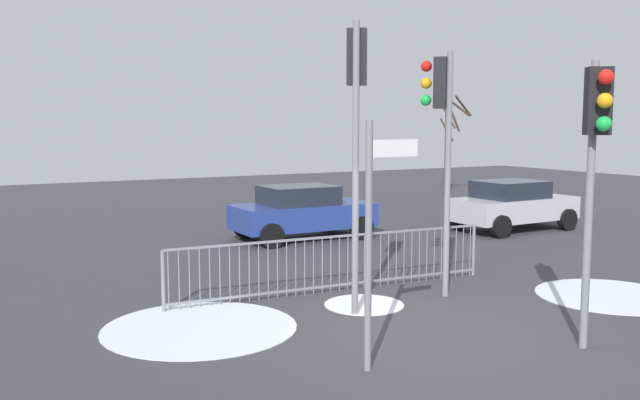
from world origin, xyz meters
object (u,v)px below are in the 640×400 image
at_px(traffic_light_foreground_left, 596,140).
at_px(traffic_light_foreground_right, 356,103).
at_px(bare_tree_left, 449,144).
at_px(car_blue_trailing, 302,211).
at_px(traffic_light_mid_right, 441,119).
at_px(car_silver_far, 512,204).
at_px(direction_sign_post, 372,233).

height_order(traffic_light_foreground_left, traffic_light_foreground_right, traffic_light_foreground_right).
xyz_separation_m(traffic_light_foreground_right, bare_tree_left, (13.25, 13.78, -1.25)).
distance_m(traffic_light_foreground_right, car_blue_trailing, 7.78).
xyz_separation_m(traffic_light_mid_right, car_silver_far, (6.76, 5.02, -2.47)).
distance_m(traffic_light_foreground_left, direction_sign_post, 3.33).
bearing_deg(traffic_light_foreground_left, bare_tree_left, -92.10).
bearing_deg(bare_tree_left, traffic_light_foreground_left, -123.97).
bearing_deg(direction_sign_post, traffic_light_foreground_left, -17.14).
bearing_deg(car_silver_far, direction_sign_post, -144.08).
distance_m(traffic_light_foreground_right, car_silver_far, 10.49).
height_order(car_blue_trailing, bare_tree_left, bare_tree_left).
bearing_deg(traffic_light_mid_right, traffic_light_foreground_left, -137.99).
xyz_separation_m(traffic_light_foreground_left, bare_tree_left, (11.45, 17.00, -0.70)).
height_order(traffic_light_mid_right, traffic_light_foreground_left, traffic_light_mid_right).
distance_m(traffic_light_foreground_left, traffic_light_foreground_right, 3.72).
distance_m(traffic_light_mid_right, car_blue_trailing, 7.08).
xyz_separation_m(direction_sign_post, car_silver_far, (9.88, 7.61, -1.02)).
relative_size(traffic_light_mid_right, direction_sign_post, 1.38).
bearing_deg(traffic_light_foreground_right, traffic_light_foreground_left, -26.14).
height_order(car_silver_far, bare_tree_left, bare_tree_left).
xyz_separation_m(traffic_light_foreground_left, traffic_light_foreground_right, (-1.80, 3.21, 0.56)).
xyz_separation_m(traffic_light_mid_right, bare_tree_left, (11.33, 13.56, -1.00)).
bearing_deg(car_blue_trailing, traffic_light_mid_right, -95.26).
relative_size(traffic_light_foreground_left, car_silver_far, 1.04).
bearing_deg(car_blue_trailing, direction_sign_post, -112.13).
xyz_separation_m(car_silver_far, bare_tree_left, (4.58, 8.54, 1.47)).
bearing_deg(bare_tree_left, traffic_light_mid_right, -129.90).
relative_size(traffic_light_foreground_left, bare_tree_left, 0.92).
bearing_deg(bare_tree_left, traffic_light_foreground_right, -133.86).
height_order(traffic_light_mid_right, traffic_light_foreground_right, traffic_light_foreground_right).
height_order(traffic_light_foreground_right, car_blue_trailing, traffic_light_foreground_right).
distance_m(traffic_light_mid_right, direction_sign_post, 4.31).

